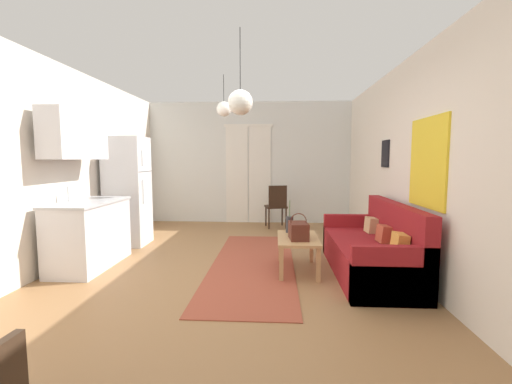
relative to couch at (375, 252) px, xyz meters
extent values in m
cube|color=#996D44|center=(-1.84, -0.50, -0.33)|extent=(5.09, 8.39, 0.10)
cube|color=silver|center=(-1.84, 3.44, 1.07)|extent=(4.69, 0.10, 2.70)
cube|color=white|center=(-2.11, 3.38, 0.79)|extent=(0.49, 0.02, 2.15)
cube|color=white|center=(-1.60, 3.38, 0.79)|extent=(0.49, 0.02, 2.15)
cube|color=white|center=(-1.85, 3.38, 1.90)|extent=(1.09, 0.03, 0.06)
cube|color=silver|center=(0.46, -0.50, 1.07)|extent=(0.10, 7.99, 2.70)
cube|color=yellow|center=(0.40, -0.44, 1.12)|extent=(0.02, 0.86, 0.97)
cube|color=black|center=(0.40, 0.98, 1.23)|extent=(0.02, 0.31, 0.40)
cube|color=silver|center=(-4.13, -0.50, 1.07)|extent=(0.10, 7.99, 2.70)
cube|color=black|center=(-4.07, 0.16, 1.45)|extent=(0.02, 0.32, 0.40)
cube|color=#9E4733|center=(-1.54, 0.29, -0.28)|extent=(1.10, 3.28, 0.01)
cube|color=maroon|center=(-0.09, 0.00, -0.08)|extent=(0.82, 1.96, 0.41)
cube|color=maroon|center=(0.25, 0.00, 0.17)|extent=(0.15, 1.96, 0.89)
cube|color=maroon|center=(-0.09, -0.92, 0.02)|extent=(0.82, 0.11, 0.60)
cube|color=maroon|center=(-0.09, 0.92, 0.02)|extent=(0.82, 0.11, 0.60)
cube|color=gold|center=(0.09, -0.57, 0.25)|extent=(0.15, 0.24, 0.25)
cube|color=#B74C33|center=(0.10, -0.01, 0.23)|extent=(0.16, 0.22, 0.22)
cube|color=tan|center=(0.10, 0.55, 0.23)|extent=(0.16, 0.22, 0.22)
cube|color=tan|center=(-0.95, 0.07, 0.14)|extent=(0.51, 0.86, 0.04)
cube|color=tan|center=(-1.16, -0.32, -0.08)|extent=(0.05, 0.05, 0.41)
cube|color=tan|center=(-0.73, -0.32, -0.08)|extent=(0.05, 0.05, 0.41)
cube|color=tan|center=(-1.16, 0.46, -0.08)|extent=(0.05, 0.05, 0.41)
cube|color=tan|center=(-0.73, 0.46, -0.08)|extent=(0.05, 0.05, 0.41)
cylinder|color=#2D2D33|center=(-1.04, 0.35, 0.27)|extent=(0.10, 0.10, 0.22)
cylinder|color=#477F42|center=(-1.04, 0.35, 0.49)|extent=(0.01, 0.01, 0.22)
cube|color=#512319|center=(-0.95, -0.04, 0.26)|extent=(0.25, 0.33, 0.21)
torus|color=#512319|center=(-0.95, -0.04, 0.39)|extent=(0.20, 0.01, 0.20)
cube|color=white|center=(-3.71, 1.29, 0.62)|extent=(0.62, 0.58, 1.80)
cube|color=#4C4C51|center=(-3.40, 1.29, 0.95)|extent=(0.01, 0.56, 0.01)
cylinder|color=#B7BABF|center=(-3.38, 1.13, 1.17)|extent=(0.02, 0.02, 0.25)
cylinder|color=#B7BABF|center=(-3.38, 1.13, 0.63)|extent=(0.02, 0.02, 0.40)
cube|color=silver|center=(-3.71, 0.10, 0.14)|extent=(0.58, 1.20, 0.85)
cube|color=#B7BABF|center=(-3.71, 0.10, 0.59)|extent=(0.61, 1.23, 0.03)
cube|color=#999BA0|center=(-3.71, 0.04, 0.54)|extent=(0.36, 0.40, 0.10)
cylinder|color=#B7BABF|center=(-3.94, 0.04, 0.70)|extent=(0.02, 0.02, 0.20)
cube|color=silver|center=(-3.84, 0.10, 1.46)|extent=(0.32, 1.08, 0.62)
cylinder|color=black|center=(-1.09, 3.07, -0.07)|extent=(0.03, 0.03, 0.43)
cylinder|color=black|center=(-1.44, 2.99, -0.07)|extent=(0.03, 0.03, 0.43)
cylinder|color=black|center=(-1.02, 2.73, -0.07)|extent=(0.03, 0.03, 0.43)
cylinder|color=black|center=(-1.37, 2.66, -0.07)|extent=(0.03, 0.03, 0.43)
cube|color=black|center=(-1.23, 2.86, 0.16)|extent=(0.50, 0.48, 0.04)
cube|color=black|center=(-1.19, 2.68, 0.39)|extent=(0.38, 0.11, 0.45)
cylinder|color=black|center=(-1.59, -0.82, 2.13)|extent=(0.01, 0.01, 0.59)
sphere|color=white|center=(-1.59, -0.82, 1.71)|extent=(0.25, 0.25, 0.25)
cylinder|color=black|center=(-2.03, 0.99, 2.22)|extent=(0.01, 0.01, 0.40)
sphere|color=white|center=(-2.03, 0.99, 1.91)|extent=(0.23, 0.23, 0.23)
camera|label=1|loc=(-1.24, -4.19, 1.15)|focal=23.70mm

